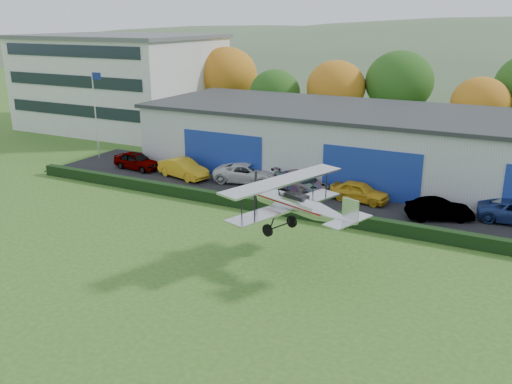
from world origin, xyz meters
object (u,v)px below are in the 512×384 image
at_px(biplane, 298,203).
at_px(car_1, 183,168).
at_px(car_4, 359,192).
at_px(flagpole, 96,106).
at_px(car_2, 248,173).
at_px(car_5, 439,210).
at_px(car_0, 137,161).
at_px(office_block, 122,81).
at_px(car_3, 301,182).
at_px(hangar, 392,145).

bearing_deg(biplane, car_1, 163.13).
bearing_deg(car_4, flagpole, 93.32).
distance_m(car_1, biplane, 17.81).
relative_size(car_2, car_5, 1.27).
xyz_separation_m(flagpole, car_4, (24.47, -1.00, -4.04)).
bearing_deg(car_1, flagpole, 94.74).
xyz_separation_m(car_0, car_4, (19.10, 0.40, -0.02)).
xyz_separation_m(office_block, car_0, (13.49, -14.41, -4.44)).
distance_m(car_2, car_5, 14.68).
bearing_deg(biplane, flagpole, 172.98).
height_order(car_1, car_2, car_1).
distance_m(office_block, car_3, 31.64).
relative_size(hangar, car_1, 8.90).
xyz_separation_m(hangar, car_1, (-14.58, -7.73, -1.85)).
relative_size(car_0, car_2, 0.82).
bearing_deg(flagpole, hangar, 13.51).
distance_m(flagpole, car_0, 6.85).
xyz_separation_m(hangar, flagpole, (-24.88, -5.98, 2.13)).
height_order(flagpole, car_2, flagpole).
bearing_deg(car_5, flagpole, 61.47).
relative_size(flagpole, car_1, 1.75).
bearing_deg(flagpole, car_2, -2.00).
xyz_separation_m(office_block, car_1, (18.42, -14.75, -4.41)).
distance_m(car_4, car_5, 5.68).
bearing_deg(car_0, car_2, -79.32).
distance_m(car_1, car_3, 9.76).
distance_m(hangar, car_3, 8.54).
bearing_deg(office_block, car_4, -23.25).
distance_m(hangar, car_5, 9.85).
xyz_separation_m(car_2, biplane, (9.09, -11.64, 2.57)).
relative_size(car_1, biplane, 0.59).
bearing_deg(hangar, car_3, -125.78).
bearing_deg(car_1, car_5, -76.93).
height_order(flagpole, car_4, flagpole).
distance_m(hangar, car_4, 7.25).
bearing_deg(car_5, car_3, 57.58).
relative_size(car_2, car_3, 1.06).
distance_m(hangar, biplane, 18.17).
xyz_separation_m(flagpole, car_0, (5.37, -1.41, -4.01)).
xyz_separation_m(car_5, biplane, (-5.50, -9.98, 2.61)).
bearing_deg(car_3, car_4, -68.51).
distance_m(car_1, car_5, 19.72).
height_order(hangar, flagpole, flagpole).
bearing_deg(car_5, office_block, 43.93).
bearing_deg(car_5, car_0, 63.82).
height_order(office_block, car_5, office_block).
bearing_deg(office_block, biplane, -37.64).
relative_size(flagpole, biplane, 1.03).
height_order(hangar, car_0, hangar).
xyz_separation_m(flagpole, car_1, (10.31, -1.75, -3.98)).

